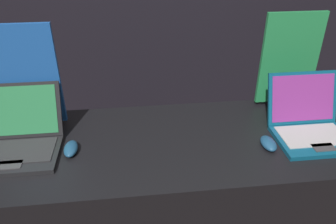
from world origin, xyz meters
TOP-DOWN VIEW (x-y plane):
  - display_counter at (0.00, 0.34)m, footprint 1.78×0.68m
  - laptop_front at (-0.65, 0.35)m, footprint 0.37×0.35m
  - mouse_front at (-0.42, 0.30)m, footprint 0.06×0.12m
  - promo_stand_front at (-0.65, 0.54)m, footprint 0.37×0.07m
  - laptop_back at (0.67, 0.32)m, footprint 0.34×0.34m
  - mouse_back at (0.44, 0.24)m, footprint 0.06×0.11m
  - promo_stand_back at (0.67, 0.61)m, footprint 0.30×0.07m

SIDE VIEW (x-z plane):
  - display_counter at x=0.00m, z-range 0.00..0.88m
  - mouse_front at x=-0.42m, z-range 0.88..0.92m
  - mouse_back at x=0.44m, z-range 0.88..0.92m
  - laptop_front at x=-0.65m, z-range 0.82..1.07m
  - laptop_back at x=0.67m, z-range 0.81..1.07m
  - promo_stand_back at x=0.67m, z-range 0.87..1.37m
  - promo_stand_front at x=-0.65m, z-range 0.87..1.37m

